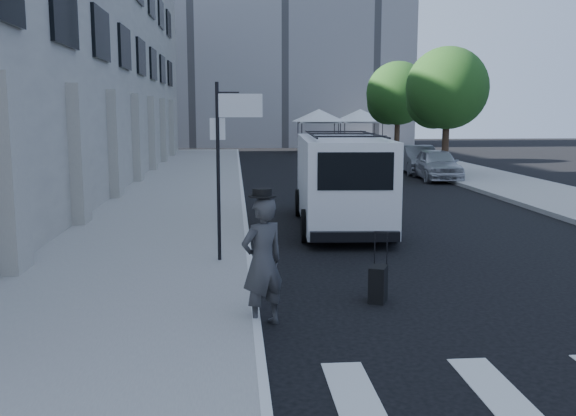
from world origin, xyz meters
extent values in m
plane|color=black|center=(0.00, 0.00, 0.00)|extent=(120.00, 120.00, 0.00)
cube|color=gray|center=(-4.25, 16.00, 0.07)|extent=(4.50, 48.00, 0.15)
cube|color=gray|center=(9.00, 20.00, 0.07)|extent=(4.00, 56.00, 0.15)
cube|color=gray|center=(-11.50, 18.00, 6.00)|extent=(10.00, 44.00, 12.00)
cube|color=slate|center=(2.00, 50.00, 12.50)|extent=(22.00, 12.00, 25.00)
cylinder|color=black|center=(-2.60, 3.20, 1.90)|extent=(0.07, 0.07, 3.50)
cube|color=white|center=(-2.60, 3.22, 2.75)|extent=(0.30, 0.03, 0.42)
cube|color=white|center=(-2.15, 3.20, 3.20)|extent=(0.85, 0.06, 0.45)
cylinder|color=black|center=(7.60, 20.00, 1.40)|extent=(0.32, 0.32, 2.80)
sphere|color=#204C18|center=(7.60, 20.00, 4.13)|extent=(3.80, 3.80, 3.80)
sphere|color=#204C18|center=(7.20, 20.60, 3.56)|extent=(2.66, 2.66, 2.66)
cylinder|color=black|center=(7.60, 29.00, 1.40)|extent=(0.32, 0.32, 2.80)
sphere|color=#204C18|center=(7.60, 29.00, 4.13)|extent=(3.80, 3.80, 3.80)
sphere|color=#204C18|center=(7.20, 29.60, 3.56)|extent=(2.66, 2.66, 2.66)
cylinder|color=black|center=(2.60, 36.60, 1.10)|extent=(0.06, 0.06, 2.20)
cylinder|color=black|center=(5.40, 36.60, 1.10)|extent=(0.06, 0.06, 2.20)
cylinder|color=black|center=(2.60, 39.40, 1.10)|extent=(0.06, 0.06, 2.20)
cylinder|color=black|center=(5.40, 39.40, 1.10)|extent=(0.06, 0.06, 2.20)
cube|color=white|center=(4.00, 38.00, 2.25)|extent=(3.00, 3.00, 0.12)
cone|color=white|center=(4.00, 38.00, 2.75)|extent=(4.00, 4.00, 0.90)
cylinder|color=black|center=(5.80, 37.10, 1.10)|extent=(0.06, 0.06, 2.20)
cylinder|color=black|center=(8.60, 37.10, 1.10)|extent=(0.06, 0.06, 2.20)
cylinder|color=black|center=(5.80, 39.90, 1.10)|extent=(0.06, 0.06, 2.20)
cylinder|color=black|center=(8.60, 39.90, 1.10)|extent=(0.06, 0.06, 2.20)
cube|color=white|center=(7.20, 38.50, 2.25)|extent=(3.00, 3.00, 0.12)
cone|color=white|center=(7.20, 38.50, 2.75)|extent=(4.00, 4.00, 0.90)
imported|color=#373739|center=(-1.90, -0.40, 0.95)|extent=(0.83, 0.75, 1.90)
cube|color=black|center=(-1.77, 1.39, 0.17)|extent=(0.24, 0.46, 0.34)
cube|color=black|center=(0.04, 0.63, 0.30)|extent=(0.40, 0.48, 0.59)
cylinder|color=black|center=(0.02, 0.84, 0.85)|extent=(0.02, 0.02, 0.56)
cylinder|color=black|center=(0.20, 0.76, 0.85)|extent=(0.02, 0.02, 0.56)
cube|color=black|center=(0.11, 0.80, 1.12)|extent=(0.22, 0.12, 0.03)
cube|color=white|center=(0.54, 7.28, 1.30)|extent=(2.43, 5.78, 2.20)
cube|color=white|center=(0.72, 10.37, 0.79)|extent=(2.05, 1.06, 1.15)
cube|color=black|center=(0.37, 4.48, 1.78)|extent=(1.68, 0.18, 0.84)
cylinder|color=black|center=(-0.34, 9.33, 0.40)|extent=(0.34, 0.81, 0.80)
cylinder|color=black|center=(1.65, 9.21, 0.40)|extent=(0.34, 0.81, 0.80)
cylinder|color=black|center=(-0.57, 5.46, 0.40)|extent=(0.34, 0.81, 0.80)
cylinder|color=black|center=(1.42, 5.34, 0.40)|extent=(0.34, 0.81, 0.80)
imported|color=#B2B4BB|center=(6.80, 18.71, 0.71)|extent=(1.96, 4.28, 1.42)
imported|color=slate|center=(6.80, 21.61, 0.69)|extent=(1.78, 4.31, 1.39)
imported|color=#9FA3A7|center=(6.80, 30.63, 0.68)|extent=(2.29, 4.81, 1.35)
camera|label=1|loc=(-2.29, -9.39, 3.11)|focal=40.00mm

